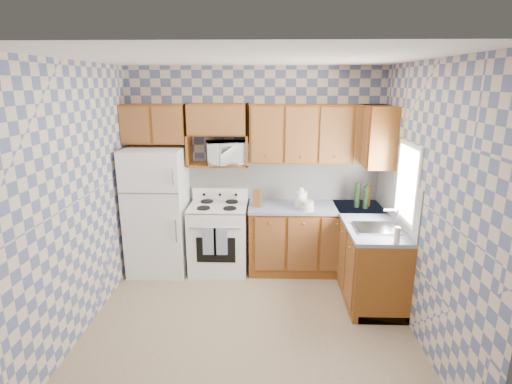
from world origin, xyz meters
TOP-DOWN VIEW (x-y plane):
  - floor at (0.00, 0.00)m, footprint 3.40×3.40m
  - back_wall at (0.00, 1.60)m, footprint 3.40×0.02m
  - right_wall at (1.70, 0.00)m, footprint 0.02×3.20m
  - backsplash_back at (0.40, 1.59)m, footprint 2.60×0.02m
  - backsplash_right at (1.69, 0.80)m, footprint 0.02×1.60m
  - refrigerator at (-1.27, 1.25)m, footprint 0.75×0.70m
  - stove_body at (-0.47, 1.28)m, footprint 0.76×0.65m
  - cooktop at (-0.47, 1.28)m, footprint 0.76×0.65m
  - backguard at (-0.47, 1.55)m, footprint 0.76×0.08m
  - dish_towel_left at (-0.55, 0.93)m, footprint 0.17×0.02m
  - dish_towel_right at (-0.41, 0.93)m, footprint 0.17×0.02m
  - base_cabinets_back at (0.82, 1.30)m, footprint 1.75×0.60m
  - base_cabinets_right at (1.40, 0.80)m, footprint 0.60×1.60m
  - countertop_back at (0.82, 1.30)m, footprint 1.77×0.63m
  - countertop_right at (1.40, 0.80)m, footprint 0.63×1.60m
  - upper_cabinets_back at (0.82, 1.44)m, footprint 1.75×0.33m
  - upper_cabinets_fridge at (-1.29, 1.44)m, footprint 0.82×0.33m
  - upper_cabinets_right at (1.53, 1.25)m, footprint 0.33×0.70m
  - microwave_shelf at (-0.47, 1.44)m, footprint 0.80×0.33m
  - microwave at (-0.35, 1.42)m, footprint 0.60×0.47m
  - sink at (1.40, 0.45)m, footprint 0.48×0.40m
  - window at (1.69, 0.45)m, footprint 0.02×0.66m
  - bottle_0 at (1.35, 1.26)m, footprint 0.07×0.07m
  - bottle_1 at (1.45, 1.20)m, footprint 0.07×0.07m
  - bottle_2 at (1.50, 1.30)m, footprint 0.07×0.07m
  - knife_block at (0.05, 1.24)m, footprint 0.11×0.11m
  - electric_kettle at (0.62, 1.25)m, footprint 0.16×0.16m
  - food_containers at (0.69, 1.10)m, footprint 0.19×0.19m
  - soap_bottle at (1.50, 0.05)m, footprint 0.06×0.06m

SIDE VIEW (x-z plane):
  - floor at x=0.00m, z-range 0.00..0.00m
  - base_cabinets_back at x=0.82m, z-range 0.00..0.88m
  - base_cabinets_right at x=1.40m, z-range 0.00..0.88m
  - stove_body at x=-0.47m, z-range 0.00..0.90m
  - dish_towel_left at x=-0.55m, z-range 0.37..0.73m
  - dish_towel_right at x=-0.41m, z-range 0.37..0.73m
  - refrigerator at x=-1.27m, z-range 0.00..1.68m
  - countertop_back at x=0.82m, z-range 0.88..0.92m
  - countertop_right at x=1.40m, z-range 0.88..0.92m
  - cooktop at x=-0.47m, z-range 0.89..0.92m
  - sink at x=1.40m, z-range 0.91..0.94m
  - food_containers at x=0.69m, z-range 0.92..1.04m
  - backguard at x=-0.47m, z-range 0.92..1.08m
  - soap_bottle at x=1.50m, z-range 0.92..1.09m
  - electric_kettle at x=0.62m, z-range 0.92..1.12m
  - knife_block at x=0.05m, z-range 0.92..1.14m
  - bottle_2 at x=1.50m, z-range 0.92..1.19m
  - bottle_1 at x=1.45m, z-range 0.92..1.21m
  - bottle_0 at x=1.35m, z-range 0.92..1.23m
  - backsplash_back at x=0.40m, z-range 0.92..1.48m
  - backsplash_right at x=1.69m, z-range 0.92..1.48m
  - back_wall at x=0.00m, z-range 0.00..2.70m
  - right_wall at x=1.70m, z-range 0.00..2.70m
  - microwave_shelf at x=-0.47m, z-range 1.42..1.45m
  - window at x=1.69m, z-range 1.02..1.88m
  - microwave at x=-0.35m, z-range 1.45..1.75m
  - upper_cabinets_back at x=0.82m, z-range 1.48..2.22m
  - upper_cabinets_right at x=1.53m, z-range 1.48..2.22m
  - upper_cabinets_fridge at x=-1.29m, z-range 1.72..2.22m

